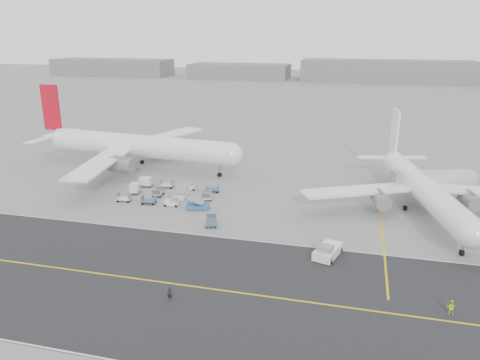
% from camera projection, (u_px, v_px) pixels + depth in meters
% --- Properties ---
extents(ground, '(700.00, 700.00, 0.00)m').
position_uv_depth(ground, '(201.00, 229.00, 79.73)').
color(ground, gray).
rests_on(ground, ground).
extents(taxiway, '(220.00, 59.00, 0.03)m').
position_uv_depth(taxiway, '(193.00, 286.00, 61.95)').
color(taxiway, '#262629').
rests_on(taxiway, ground).
extents(horizon_buildings, '(520.00, 28.00, 28.00)m').
position_uv_depth(horizon_buildings, '(370.00, 82.00, 312.61)').
color(horizon_buildings, slate).
rests_on(horizon_buildings, ground).
extents(airliner_a, '(56.30, 55.44, 19.44)m').
position_uv_depth(airliner_a, '(135.00, 146.00, 114.20)').
color(airliner_a, white).
rests_on(airliner_a, ground).
extents(airliner_b, '(44.46, 45.44, 15.91)m').
position_uv_depth(airliner_b, '(422.00, 188.00, 86.68)').
color(airliner_b, white).
rests_on(airliner_b, ground).
extents(pushback_tug, '(4.33, 7.83, 2.21)m').
position_uv_depth(pushback_tug, '(327.00, 251.00, 69.90)').
color(pushback_tug, silver).
rests_on(pushback_tug, ground).
extents(jet_bridge, '(16.95, 8.11, 6.38)m').
position_uv_depth(jet_bridge, '(434.00, 180.00, 91.46)').
color(jet_bridge, gray).
rests_on(jet_bridge, ground).
extents(gse_cluster, '(26.21, 21.31, 2.16)m').
position_uv_depth(gse_cluster, '(170.00, 196.00, 95.66)').
color(gse_cluster, gray).
rests_on(gse_cluster, ground).
extents(stray_dolly, '(2.51, 3.28, 1.79)m').
position_uv_depth(stray_dolly, '(211.00, 226.00, 81.31)').
color(stray_dolly, silver).
rests_on(stray_dolly, ground).
extents(ground_crew_a, '(0.69, 0.51, 1.74)m').
position_uv_depth(ground_crew_a, '(170.00, 294.00, 58.62)').
color(ground_crew_a, black).
rests_on(ground_crew_a, ground).
extents(ground_crew_b, '(1.06, 0.90, 1.93)m').
position_uv_depth(ground_crew_b, '(451.00, 307.00, 55.61)').
color(ground_crew_b, '#B6E61B').
rests_on(ground_crew_b, ground).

